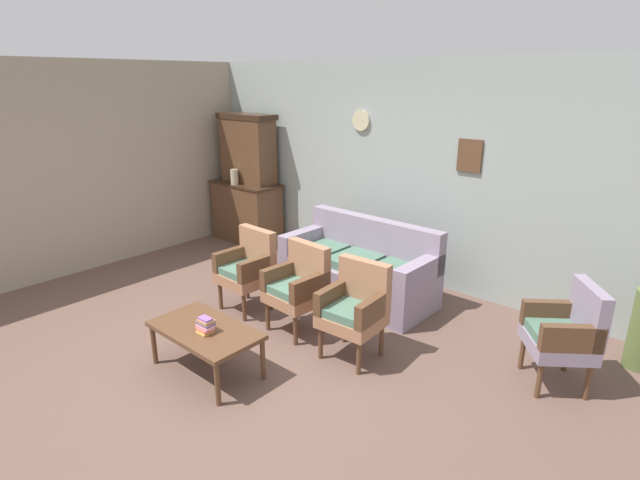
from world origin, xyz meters
TOP-DOWN VIEW (x-y plane):
  - ground_plane at (0.00, 0.00)m, footprint 7.68×7.68m
  - wall_back_with_decor at (0.00, 2.63)m, footprint 6.40×0.09m
  - wall_left_side at (-3.23, 0.00)m, footprint 0.06×5.20m
  - side_cabinet at (-2.54, 2.25)m, footprint 1.16×0.55m
  - cabinet_upper_hutch at (-2.54, 2.33)m, footprint 0.99×0.38m
  - vase_on_cabinet at (-2.57, 2.07)m, footprint 0.12×0.12m
  - floral_couch at (0.06, 1.72)m, footprint 1.83×0.83m
  - armchair_row_middle at (-0.67, 0.66)m, footprint 0.54×0.51m
  - armchair_near_cabinet at (0.09, 0.67)m, footprint 0.55×0.52m
  - armchair_by_doorway at (0.82, 0.65)m, footprint 0.55×0.52m
  - wingback_chair_by_fireplace at (2.40, 1.42)m, footprint 0.71×0.71m
  - coffee_table at (0.01, -0.42)m, footprint 1.00×0.56m
  - book_stack_on_table at (0.07, -0.45)m, footprint 0.16×0.13m

SIDE VIEW (x-z plane):
  - ground_plane at x=0.00m, z-range 0.00..0.00m
  - floral_couch at x=0.06m, z-range -0.12..0.78m
  - coffee_table at x=0.01m, z-range 0.17..0.59m
  - side_cabinet at x=-2.54m, z-range 0.00..0.93m
  - book_stack_on_table at x=0.07m, z-range 0.42..0.55m
  - armchair_row_middle at x=-0.67m, z-range 0.05..0.95m
  - armchair_near_cabinet at x=0.09m, z-range 0.05..0.95m
  - armchair_by_doorway at x=0.82m, z-range 0.05..0.95m
  - wingback_chair_by_fireplace at x=2.40m, z-range 0.05..0.95m
  - vase_on_cabinet at x=-2.57m, z-range 0.93..1.16m
  - wall_left_side at x=-3.23m, z-range 0.00..2.70m
  - wall_back_with_decor at x=0.00m, z-range 0.00..2.70m
  - cabinet_upper_hutch at x=-2.54m, z-range 0.94..1.97m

